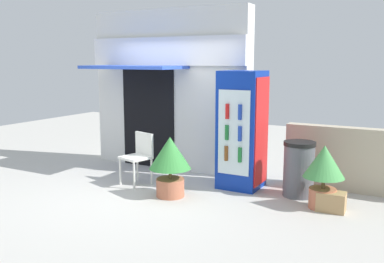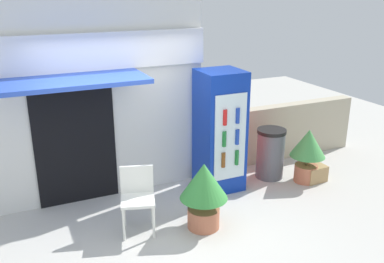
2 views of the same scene
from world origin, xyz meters
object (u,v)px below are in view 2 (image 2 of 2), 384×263
at_px(drink_cooler, 220,131).
at_px(potted_plant_near_shop, 204,189).
at_px(potted_plant_curbside, 308,150).
at_px(trash_bin, 270,153).
at_px(cardboard_box, 314,173).
at_px(plastic_chair, 137,194).

height_order(drink_cooler, potted_plant_near_shop, drink_cooler).
bearing_deg(drink_cooler, potted_plant_curbside, -16.81).
relative_size(potted_plant_near_shop, trash_bin, 1.09).
bearing_deg(trash_bin, potted_plant_near_shop, -150.69).
xyz_separation_m(trash_bin, cardboard_box, (0.60, -0.46, -0.30)).
distance_m(potted_plant_curbside, cardboard_box, 0.46).
distance_m(potted_plant_near_shop, cardboard_box, 2.46).
bearing_deg(potted_plant_near_shop, plastic_chair, 158.19).
relative_size(drink_cooler, cardboard_box, 5.02).
bearing_deg(cardboard_box, drink_cooler, 162.57).
height_order(plastic_chair, trash_bin, plastic_chair).
height_order(potted_plant_near_shop, trash_bin, potted_plant_near_shop).
height_order(drink_cooler, trash_bin, drink_cooler).
relative_size(drink_cooler, plastic_chair, 2.19).
height_order(potted_plant_near_shop, potted_plant_curbside, potted_plant_near_shop).
xyz_separation_m(drink_cooler, potted_plant_near_shop, (-0.78, -1.02, -0.39)).
height_order(potted_plant_curbside, trash_bin, potted_plant_curbside).
relative_size(potted_plant_curbside, trash_bin, 1.06).
bearing_deg(cardboard_box, trash_bin, 142.23).
xyz_separation_m(potted_plant_near_shop, trash_bin, (1.76, 0.99, -0.15)).
xyz_separation_m(drink_cooler, plastic_chair, (-1.61, -0.69, -0.44)).
relative_size(trash_bin, cardboard_box, 2.24).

